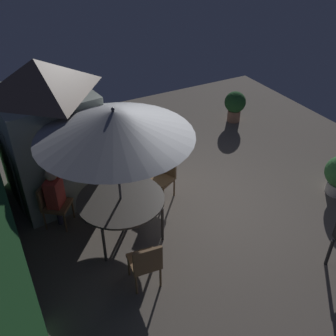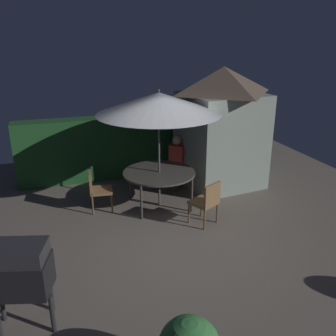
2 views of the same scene
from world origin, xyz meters
TOP-DOWN VIEW (x-y plane):
  - ground_plane at (0.00, 0.00)m, footprint 11.00×11.00m
  - hedge_backdrop at (0.00, 3.50)m, footprint 5.86×0.51m
  - garden_shed at (1.92, 2.23)m, footprint 2.08×1.99m
  - patio_table at (0.11, 1.47)m, footprint 1.57×1.57m
  - patio_umbrella at (0.11, 1.47)m, footprint 2.58×2.58m
  - chair_near_shed at (0.91, 2.53)m, footprint 0.65×0.65m
  - chair_far_side at (-1.23, 1.62)m, footprint 0.51×0.51m
  - chair_toward_hedge at (0.72, 0.31)m, footprint 0.62×0.63m
  - potted_plant_by_shed at (2.81, -3.02)m, footprint 0.59×0.59m
  - person_in_red at (0.86, 2.46)m, footprint 0.42×0.40m

SIDE VIEW (x-z plane):
  - ground_plane at x=0.00m, z-range 0.00..0.00m
  - potted_plant_by_shed at x=2.81m, z-range 0.07..0.94m
  - chair_near_shed at x=0.91m, z-range 0.07..0.97m
  - chair_far_side at x=-1.23m, z-range 0.07..0.97m
  - chair_toward_hedge at x=0.72m, z-range 0.07..0.97m
  - patio_table at x=0.11m, z-range 0.34..1.12m
  - person_in_red at x=0.86m, z-range 0.15..1.41m
  - hedge_backdrop at x=0.00m, z-range 0.00..1.61m
  - garden_shed at x=1.92m, z-range 0.03..2.90m
  - patio_umbrella at x=0.11m, z-range 0.99..3.53m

